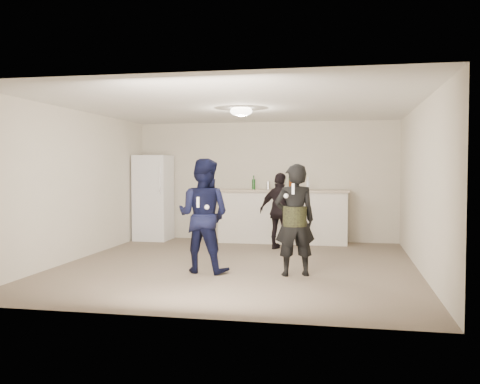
% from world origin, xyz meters
% --- Properties ---
extents(floor, '(6.00, 6.00, 0.00)m').
position_xyz_m(floor, '(0.00, 0.00, 0.00)').
color(floor, '#6B5B4C').
rests_on(floor, ground).
extents(ceiling, '(6.00, 6.00, 0.00)m').
position_xyz_m(ceiling, '(0.00, 0.00, 2.50)').
color(ceiling, silver).
rests_on(ceiling, wall_back).
extents(wall_back, '(6.00, 0.00, 6.00)m').
position_xyz_m(wall_back, '(0.00, 3.00, 1.25)').
color(wall_back, beige).
rests_on(wall_back, floor).
extents(wall_front, '(6.00, 0.00, 6.00)m').
position_xyz_m(wall_front, '(0.00, -3.00, 1.25)').
color(wall_front, beige).
rests_on(wall_front, floor).
extents(wall_left, '(0.00, 6.00, 6.00)m').
position_xyz_m(wall_left, '(-2.75, 0.00, 1.25)').
color(wall_left, beige).
rests_on(wall_left, floor).
extents(wall_right, '(0.00, 6.00, 6.00)m').
position_xyz_m(wall_right, '(2.75, 0.00, 1.25)').
color(wall_right, beige).
rests_on(wall_right, floor).
extents(counter, '(2.60, 0.56, 1.05)m').
position_xyz_m(counter, '(0.41, 2.67, 0.53)').
color(counter, white).
rests_on(counter, floor).
extents(counter_top, '(2.68, 0.64, 0.04)m').
position_xyz_m(counter_top, '(0.41, 2.67, 1.07)').
color(counter_top, beige).
rests_on(counter_top, counter).
extents(fridge, '(0.70, 0.70, 1.80)m').
position_xyz_m(fridge, '(-2.35, 2.60, 0.90)').
color(fridge, white).
rests_on(fridge, floor).
extents(fridge_handle, '(0.02, 0.02, 0.60)m').
position_xyz_m(fridge_handle, '(-2.07, 2.23, 1.30)').
color(fridge_handle, silver).
rests_on(fridge_handle, fridge).
extents(ceiling_dome, '(0.36, 0.36, 0.16)m').
position_xyz_m(ceiling_dome, '(0.00, 0.30, 2.45)').
color(ceiling_dome, white).
rests_on(ceiling_dome, ceiling).
extents(shaker, '(0.08, 0.08, 0.17)m').
position_xyz_m(shaker, '(0.10, 2.65, 1.18)').
color(shaker, silver).
rests_on(shaker, counter_top).
extents(man, '(0.90, 0.76, 1.67)m').
position_xyz_m(man, '(-0.39, -0.61, 0.84)').
color(man, '#0D123A').
rests_on(man, floor).
extents(woman, '(0.67, 0.54, 1.59)m').
position_xyz_m(woman, '(0.96, -0.63, 0.80)').
color(woman, black).
rests_on(woman, floor).
extents(camo_shorts, '(0.34, 0.34, 0.28)m').
position_xyz_m(camo_shorts, '(0.96, -0.63, 0.85)').
color(camo_shorts, '#303618').
rests_on(camo_shorts, woman).
extents(spectator, '(0.91, 0.57, 1.45)m').
position_xyz_m(spectator, '(0.47, 1.79, 0.72)').
color(spectator, black).
rests_on(spectator, floor).
extents(remote_man, '(0.04, 0.04, 0.15)m').
position_xyz_m(remote_man, '(-0.39, -0.89, 1.05)').
color(remote_man, silver).
rests_on(remote_man, man).
extents(nunchuk_man, '(0.07, 0.07, 0.07)m').
position_xyz_m(nunchuk_man, '(-0.27, -0.86, 0.98)').
color(nunchuk_man, white).
rests_on(nunchuk_man, man).
extents(remote_woman, '(0.04, 0.04, 0.15)m').
position_xyz_m(remote_woman, '(0.96, -0.88, 1.25)').
color(remote_woman, white).
rests_on(remote_woman, woman).
extents(nunchuk_woman, '(0.07, 0.07, 0.07)m').
position_xyz_m(nunchuk_woman, '(0.86, -0.85, 1.15)').
color(nunchuk_woman, white).
rests_on(nunchuk_woman, woman).
extents(bottle_cluster, '(1.19, 0.39, 0.27)m').
position_xyz_m(bottle_cluster, '(0.41, 2.71, 1.20)').
color(bottle_cluster, '#154C17').
rests_on(bottle_cluster, counter_top).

